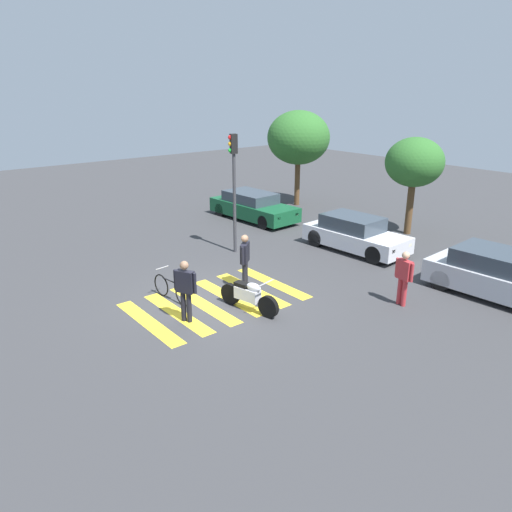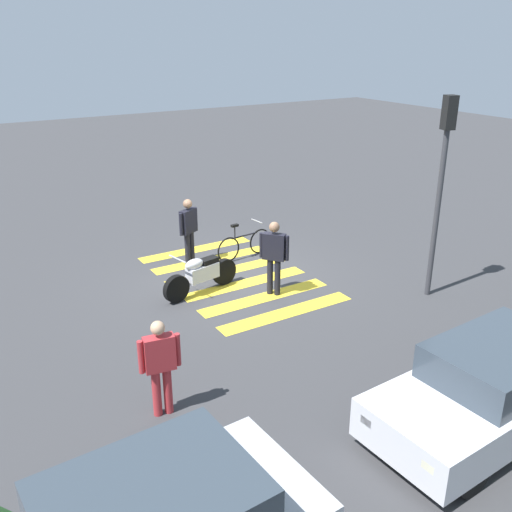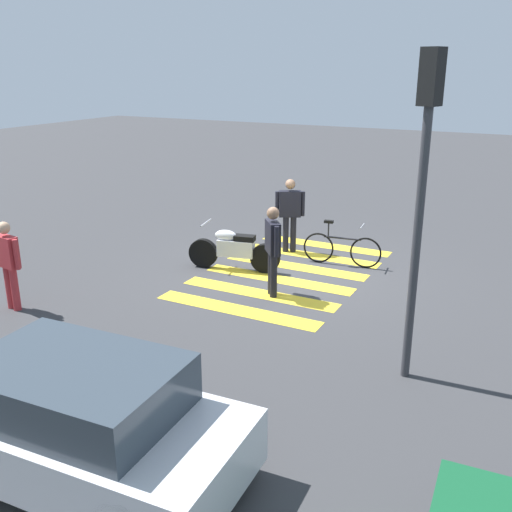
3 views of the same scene
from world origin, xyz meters
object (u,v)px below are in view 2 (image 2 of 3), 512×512
Objects in this scene: pedestrian_bystander at (160,362)px; traffic_light_pole at (442,167)px; police_motorcycle at (201,274)px; officer_by_motorcycle at (189,227)px; officer_on_foot at (274,253)px; car_white_van at (491,387)px; leaning_bicycle at (244,244)px.

traffic_light_pole is (-6.99, -0.92, 2.06)m from pedestrian_bystander.
officer_by_motorcycle reaches higher than police_motorcycle.
police_motorcycle is 1.77m from officer_on_foot.
car_white_van is at bearing 97.68° from officer_by_motorcycle.
car_white_van reaches higher than leaning_bicycle.
officer_by_motorcycle reaches higher than leaning_bicycle.
officer_by_motorcycle reaches higher than pedestrian_bystander.
officer_on_foot is (-1.39, 0.95, 0.56)m from police_motorcycle.
traffic_light_pole is (-2.48, 4.19, 2.62)m from leaning_bicycle.
police_motorcycle is 0.49× the size of car_white_van.
leaning_bicycle is at bearing -92.25° from car_white_van.
traffic_light_pole is (-3.91, 4.56, 1.98)m from officer_by_motorcycle.
police_motorcycle is at bearing -32.36° from traffic_light_pole.
traffic_light_pole is at bearing 120.57° from leaning_bicycle.
pedestrian_bystander is at bearing 35.29° from officer_on_foot.
police_motorcycle is 1.16× the size of leaning_bicycle.
officer_on_foot is at bearing 75.96° from leaning_bicycle.
leaning_bicycle is at bearing -145.11° from police_motorcycle.
police_motorcycle is 1.16× the size of officer_on_foot.
officer_by_motorcycle is 0.42× the size of car_white_van.
leaning_bicycle is 1.61m from officer_by_motorcycle.
car_white_van is at bearing 92.71° from officer_on_foot.
car_white_van is at bearing 53.59° from traffic_light_pole.
police_motorcycle is 0.45× the size of traffic_light_pole.
traffic_light_pole is (-4.45, 2.82, 2.54)m from police_motorcycle.
officer_on_foot is 1.00× the size of officer_by_motorcycle.
police_motorcycle is at bearing -124.26° from pedestrian_bystander.
car_white_van is (0.31, 7.97, 0.27)m from leaning_bicycle.
traffic_light_pole reaches higher than leaning_bicycle.
traffic_light_pole reaches higher than officer_on_foot.
police_motorcycle reaches higher than leaning_bicycle.
officer_on_foot is 4.09m from traffic_light_pole.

